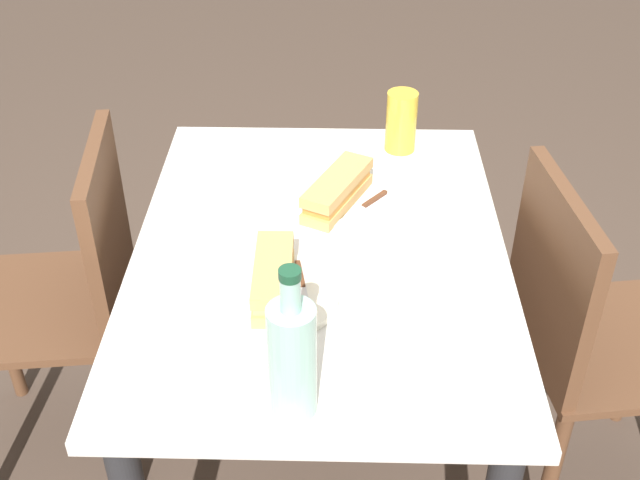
{
  "coord_description": "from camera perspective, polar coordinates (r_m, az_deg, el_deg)",
  "views": [
    {
      "loc": [
        1.33,
        0.03,
        1.71
      ],
      "look_at": [
        0.0,
        0.0,
        0.74
      ],
      "focal_mm": 44.93,
      "sensor_mm": 36.0,
      "label": 1
    }
  ],
  "objects": [
    {
      "name": "ground_plane",
      "position": [
        2.16,
        0.0,
        -16.11
      ],
      "size": [
        8.0,
        8.0,
        0.0
      ],
      "primitive_type": "plane",
      "color": "#47382D"
    },
    {
      "name": "dining_table",
      "position": [
        1.73,
        0.0,
        -3.78
      ],
      "size": [
        1.04,
        0.77,
        0.72
      ],
      "color": "beige",
      "rests_on": "ground"
    },
    {
      "name": "chair_far",
      "position": [
        1.86,
        18.27,
        -6.34
      ],
      "size": [
        0.45,
        0.45,
        0.88
      ],
      "color": "brown",
      "rests_on": "ground"
    },
    {
      "name": "chair_near",
      "position": [
        1.97,
        -17.12,
        -3.49
      ],
      "size": [
        0.44,
        0.44,
        0.88
      ],
      "color": "brown",
      "rests_on": "ground"
    },
    {
      "name": "plate_near",
      "position": [
        1.77,
        1.23,
        2.42
      ],
      "size": [
        0.25,
        0.25,
        0.01
      ],
      "primitive_type": "cylinder",
      "color": "white",
      "rests_on": "dining_table"
    },
    {
      "name": "baguette_sandwich_near",
      "position": [
        1.74,
        1.24,
        3.55
      ],
      "size": [
        0.23,
        0.16,
        0.07
      ],
      "color": "tan",
      "rests_on": "plate_near"
    },
    {
      "name": "knife_near",
      "position": [
        1.75,
        3.13,
        2.39
      ],
      "size": [
        0.14,
        0.12,
        0.01
      ],
      "color": "silver",
      "rests_on": "plate_near"
    },
    {
      "name": "plate_far",
      "position": [
        1.52,
        -3.29,
        -3.93
      ],
      "size": [
        0.25,
        0.25,
        0.01
      ],
      "primitive_type": "cylinder",
      "color": "silver",
      "rests_on": "dining_table"
    },
    {
      "name": "baguette_sandwich_far",
      "position": [
        1.5,
        -3.34,
        -2.71
      ],
      "size": [
        0.21,
        0.07,
        0.07
      ],
      "color": "tan",
      "rests_on": "plate_far"
    },
    {
      "name": "knife_far",
      "position": [
        1.52,
        -1.24,
        -3.37
      ],
      "size": [
        0.18,
        0.04,
        0.01
      ],
      "color": "silver",
      "rests_on": "plate_far"
    },
    {
      "name": "water_bottle",
      "position": [
        1.25,
        -1.99,
        -8.36
      ],
      "size": [
        0.08,
        0.08,
        0.28
      ],
      "color": "#99C6B7",
      "rests_on": "dining_table"
    },
    {
      "name": "beer_glass",
      "position": [
        1.97,
        5.81,
        8.39
      ],
      "size": [
        0.08,
        0.08,
        0.15
      ],
      "primitive_type": "cylinder",
      "color": "gold",
      "rests_on": "dining_table"
    },
    {
      "name": "olive_bowl",
      "position": [
        1.43,
        5.96,
        -6.81
      ],
      "size": [
        0.1,
        0.1,
        0.03
      ],
      "primitive_type": "cylinder",
      "color": "silver",
      "rests_on": "dining_table"
    },
    {
      "name": "paper_napkin",
      "position": [
        1.95,
        -3.34,
        5.62
      ],
      "size": [
        0.17,
        0.17,
        0.0
      ],
      "primitive_type": "cube",
      "rotation": [
        0.0,
        0.0,
        -0.25
      ],
      "color": "white",
      "rests_on": "dining_table"
    }
  ]
}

